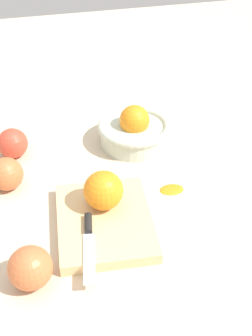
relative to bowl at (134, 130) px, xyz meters
name	(u,v)px	position (x,y,z in m)	size (l,w,h in m)	color
ground_plane	(99,197)	(0.17, -0.13, -0.04)	(2.40, 2.40, 0.00)	beige
bowl	(134,130)	(0.00, 0.00, 0.00)	(0.18, 0.18, 0.10)	beige
cutting_board	(105,222)	(0.26, -0.13, -0.02)	(0.22, 0.18, 0.02)	#DBB77F
orange_on_board	(101,191)	(0.23, -0.13, 0.03)	(0.08, 0.08, 0.08)	orange
knife	(89,238)	(0.31, -0.17, -0.01)	(0.16, 0.04, 0.01)	silver
apple_front_left	(6,174)	(0.09, -0.30, 0.00)	(0.07, 0.07, 0.07)	#CC6638
apple_front_right	(30,268)	(0.36, -0.28, 0.00)	(0.07, 0.07, 0.07)	#CC6638
apple_front_left_2	(13,143)	(-0.02, -0.29, 0.00)	(0.07, 0.07, 0.07)	#D6422D
citrus_peel	(172,188)	(0.19, 0.03, -0.03)	(0.05, 0.04, 0.01)	orange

